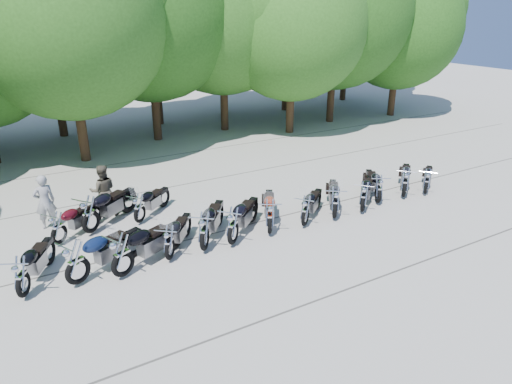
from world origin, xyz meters
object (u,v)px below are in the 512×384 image
motorcycle_14 (90,213)px  rider_1 (103,191)px  motorcycle_8 (335,202)px  rider_0 (45,202)px  motorcycle_0 (21,276)px  motorcycle_4 (204,230)px  motorcycle_1 (76,261)px  motorcycle_15 (139,207)px  motorcycle_3 (169,242)px  motorcycle_12 (427,181)px  motorcycle_13 (58,227)px  motorcycle_7 (305,210)px  motorcycle_6 (270,215)px  motorcycle_10 (379,188)px  motorcycle_2 (122,254)px  motorcycle_9 (364,196)px  motorcycle_11 (405,182)px  motorcycle_5 (233,225)px

motorcycle_14 → rider_1: (0.71, 1.25, 0.18)m
motorcycle_8 → rider_0: (-8.40, 4.16, 0.25)m
motorcycle_0 → motorcycle_4: (4.76, -0.09, 0.06)m
motorcycle_1 → motorcycle_15: 3.68m
motorcycle_3 → motorcycle_4: 1.06m
motorcycle_12 → motorcycle_13: size_ratio=0.95×
motorcycle_7 → rider_1: rider_1 is taller
motorcycle_6 → motorcycle_7: (1.28, -0.10, -0.06)m
motorcycle_7 → motorcycle_10: size_ratio=0.98×
motorcycle_6 → motorcycle_8: (2.47, -0.13, -0.01)m
motorcycle_2 → motorcycle_3: (1.36, 0.24, -0.12)m
rider_0 → motorcycle_10: bearing=151.5°
motorcycle_0 → motorcycle_9: bearing=-154.5°
motorcycle_3 → motorcycle_10: 7.89m
motorcycle_2 → motorcycle_8: 7.07m
motorcycle_1 → motorcycle_11: motorcycle_1 is taller
motorcycle_7 → motorcycle_8: motorcycle_8 is taller
motorcycle_0 → motorcycle_7: size_ratio=1.04×
motorcycle_12 → motorcycle_8: bearing=52.0°
motorcycle_3 → motorcycle_6: size_ratio=0.91×
motorcycle_5 → motorcycle_13: (-4.48, 2.61, -0.09)m
motorcycle_3 → motorcycle_4: (1.06, -0.01, 0.09)m
motorcycle_2 → motorcycle_11: 10.50m
motorcycle_10 → motorcycle_15: 8.37m
motorcycle_0 → motorcycle_10: motorcycle_0 is taller
motorcycle_0 → motorcycle_12: motorcycle_0 is taller
motorcycle_0 → motorcycle_1: (1.26, -0.11, 0.08)m
motorcycle_4 → motorcycle_7: bearing=-143.5°
motorcycle_9 → motorcycle_12: 3.20m
motorcycle_15 → rider_0: size_ratio=1.16×
motorcycle_6 → motorcycle_4: bearing=30.0°
motorcycle_12 → motorcycle_14: motorcycle_14 is taller
motorcycle_9 → motorcycle_11: motorcycle_11 is taller
motorcycle_8 → motorcycle_12: size_ratio=1.14×
motorcycle_9 → rider_0: (-9.59, 4.23, 0.26)m
motorcycle_5 → motorcycle_8: 3.78m
motorcycle_6 → motorcycle_12: motorcycle_6 is taller
motorcycle_2 → motorcycle_15: size_ratio=1.22×
motorcycle_4 → motorcycle_15: 2.97m
motorcycle_4 → motorcycle_7: 3.48m
motorcycle_4 → motorcycle_6: motorcycle_4 is taller
motorcycle_3 → motorcycle_8: bearing=-142.9°
motorcycle_14 → motorcycle_5: bearing=-166.3°
motorcycle_13 → rider_1: bearing=-86.4°
motorcycle_7 → motorcycle_13: size_ratio=1.01×
motorcycle_7 → motorcycle_14: motorcycle_14 is taller
motorcycle_0 → motorcycle_4: size_ratio=0.91×
motorcycle_7 → motorcycle_12: 5.57m
motorcycle_15 → motorcycle_13: bearing=55.2°
motorcycle_5 → motorcycle_3: bearing=45.5°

